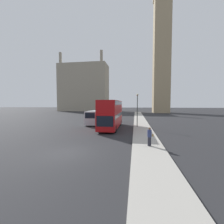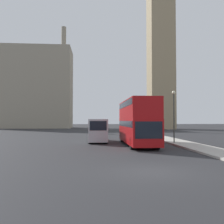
{
  "view_description": "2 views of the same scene",
  "coord_description": "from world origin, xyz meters",
  "px_view_note": "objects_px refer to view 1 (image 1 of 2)",
  "views": [
    {
      "loc": [
        5.25,
        -10.99,
        3.91
      ],
      "look_at": [
        1.88,
        10.66,
        2.71
      ],
      "focal_mm": 24.0,
      "sensor_mm": 36.0,
      "label": 1
    },
    {
      "loc": [
        -2.91,
        -11.91,
        2.47
      ],
      "look_at": [
        -0.34,
        21.88,
        3.6
      ],
      "focal_mm": 40.0,
      "sensor_mm": 36.0,
      "label": 2
    }
  ],
  "objects_px": {
    "clock_tower": "(162,31)",
    "white_van": "(94,117)",
    "red_double_decker_bus": "(111,113)",
    "pedestrian": "(150,137)",
    "street_lamp": "(137,105)"
  },
  "relations": [
    {
      "from": "clock_tower",
      "to": "white_van",
      "type": "relative_size",
      "value": 11.51
    },
    {
      "from": "red_double_decker_bus",
      "to": "street_lamp",
      "type": "height_order",
      "value": "street_lamp"
    },
    {
      "from": "red_double_decker_bus",
      "to": "pedestrian",
      "type": "relative_size",
      "value": 6.16
    },
    {
      "from": "red_double_decker_bus",
      "to": "pedestrian",
      "type": "xyz_separation_m",
      "value": [
        5.07,
        -9.98,
        -1.47
      ]
    },
    {
      "from": "white_van",
      "to": "street_lamp",
      "type": "height_order",
      "value": "street_lamp"
    },
    {
      "from": "pedestrian",
      "to": "white_van",
      "type": "bearing_deg",
      "value": 122.78
    },
    {
      "from": "street_lamp",
      "to": "red_double_decker_bus",
      "type": "bearing_deg",
      "value": -163.77
    },
    {
      "from": "clock_tower",
      "to": "red_double_decker_bus",
      "type": "bearing_deg",
      "value": -108.3
    },
    {
      "from": "white_van",
      "to": "street_lamp",
      "type": "bearing_deg",
      "value": -18.52
    },
    {
      "from": "clock_tower",
      "to": "pedestrian",
      "type": "distance_m",
      "value": 65.51
    },
    {
      "from": "white_van",
      "to": "pedestrian",
      "type": "distance_m",
      "value": 16.48
    },
    {
      "from": "clock_tower",
      "to": "white_van",
      "type": "height_order",
      "value": "clock_tower"
    },
    {
      "from": "clock_tower",
      "to": "red_double_decker_bus",
      "type": "xyz_separation_m",
      "value": [
        -14.88,
        -44.97,
        -32.81
      ]
    },
    {
      "from": "clock_tower",
      "to": "street_lamp",
      "type": "distance_m",
      "value": 55.0
    },
    {
      "from": "white_van",
      "to": "red_double_decker_bus",
      "type": "bearing_deg",
      "value": -45.17
    }
  ]
}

